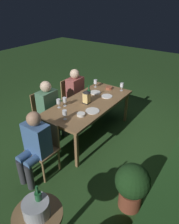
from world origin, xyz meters
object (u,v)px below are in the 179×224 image
at_px(person_in_blue, 34,144).
at_px(plate_b, 92,111).
at_px(dining_table, 90,104).
at_px(bowl_olives, 109,88).
at_px(chair_side_left_b, 44,110).
at_px(wine_glass_a, 122,85).
at_px(lantern_centerpiece, 87,96).
at_px(wine_glass_e, 59,102).
at_px(potted_plant_by_hedge, 132,185).
at_px(bowl_bread, 81,114).
at_px(green_bottle_on_table, 89,94).
at_px(wine_glass_b, 95,82).
at_px(plate_c, 95,92).
at_px(ice_bucket, 36,207).
at_px(person_in_rust, 77,92).
at_px(chair_head_far, 45,145).
at_px(wine_glass_d, 65,113).
at_px(person_in_green, 50,107).
at_px(plate_a, 107,96).
at_px(chair_side_left_a, 71,96).
at_px(wine_glass_c, 65,100).

relative_size(person_in_blue, plate_b, 4.59).
relative_size(dining_table, bowl_olives, 13.67).
bearing_deg(chair_side_left_b, wine_glass_a, 139.49).
distance_m(lantern_centerpiece, wine_glass_a, 0.95).
distance_m(wine_glass_e, potted_plant_by_hedge, 1.89).
relative_size(bowl_olives, bowl_bread, 0.98).
bearing_deg(green_bottle_on_table, wine_glass_b, -157.50).
height_order(plate_c, ice_bucket, ice_bucket).
xyz_separation_m(lantern_centerpiece, plate_c, (-0.48, -0.13, -0.14)).
xyz_separation_m(wine_glass_b, wine_glass_e, (1.18, -0.01, 0.00)).
bearing_deg(potted_plant_by_hedge, person_in_rust, -125.67).
bearing_deg(person_in_rust, chair_head_far, 21.38).
bearing_deg(potted_plant_by_hedge, wine_glass_d, -102.34).
bearing_deg(wine_glass_a, wine_glass_e, -22.97).
bearing_deg(person_in_blue, bowl_olives, -179.68).
distance_m(person_in_blue, wine_glass_e, 0.98).
xyz_separation_m(person_in_green, chair_head_far, (0.78, 0.64, -0.15)).
distance_m(person_in_rust, plate_a, 0.80).
xyz_separation_m(chair_side_left_a, chair_head_far, (1.64, 0.84, 0.00)).
bearing_deg(person_in_rust, person_in_blue, 19.28).
distance_m(bowl_olives, ice_bucket, 3.04).
xyz_separation_m(dining_table, plate_b, (0.26, 0.25, 0.06)).
bearing_deg(ice_bucket, person_in_green, -137.92).
bearing_deg(chair_side_left_b, wine_glass_c, 93.81).
distance_m(person_in_green, wine_glass_d, 0.78).
height_order(wine_glass_b, wine_glass_e, same).
bearing_deg(plate_b, green_bottle_on_table, -136.98).
height_order(chair_side_left_b, wine_glass_e, wine_glass_e).
distance_m(chair_side_left_b, chair_side_left_a, 0.86).
bearing_deg(plate_c, chair_side_left_b, -39.22).
bearing_deg(wine_glass_a, wine_glass_b, -73.62).
bearing_deg(wine_glass_e, ice_bucket, 36.91).
bearing_deg(person_in_rust, green_bottle_on_table, 58.52).
bearing_deg(dining_table, lantern_centerpiece, -14.39).
bearing_deg(plate_a, plate_b, 8.74).
distance_m(person_in_green, bowl_olives, 1.34).
bearing_deg(plate_a, bowl_olives, -155.01).
relative_size(person_in_green, green_bottle_on_table, 3.96).
bearing_deg(person_in_green, plate_c, 149.69).
xyz_separation_m(person_in_rust, lantern_centerpiece, (0.50, 0.62, 0.26)).
bearing_deg(person_in_green, chair_side_left_b, -90.00).
bearing_deg(bowl_olives, wine_glass_e, -13.91).
xyz_separation_m(lantern_centerpiece, bowl_olives, (-0.81, 0.01, -0.12)).
height_order(chair_side_left_b, bowl_olives, chair_side_left_b).
bearing_deg(person_in_rust, person_in_green, 0.00).
distance_m(lantern_centerpiece, wine_glass_e, 0.54).
bearing_deg(ice_bucket, bowl_bread, -156.12).
xyz_separation_m(lantern_centerpiece, green_bottle_on_table, (-0.15, -0.06, -0.04)).
bearing_deg(person_in_green, chair_side_left_a, -167.23).
xyz_separation_m(chair_side_left_a, plate_b, (0.70, 1.09, 0.27)).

